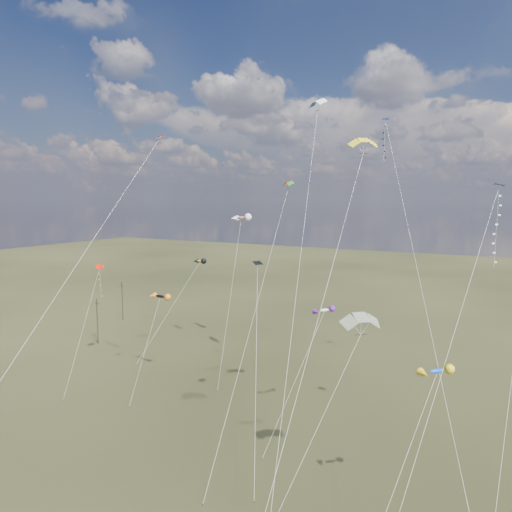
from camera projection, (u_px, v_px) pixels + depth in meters
The scene contains 16 objects.
utility_pole_near at pixel (97, 321), 79.32m from camera, with size 1.40×0.20×8.00m.
utility_pole_far at pixel (122, 300), 95.32m from camera, with size 1.40×0.20×8.00m.
diamond_navy_tall at pixel (389, 159), 53.65m from camera, with size 14.19×26.94×34.96m.
diamond_black_mid at pixel (257, 315), 44.30m from camera, with size 5.62×10.47×18.77m.
diamond_red_low at pixel (99, 286), 65.05m from camera, with size 3.94×10.45×15.78m.
diamond_navy_right at pixel (492, 239), 36.50m from camera, with size 5.76×19.81×26.37m.
diamond_orange_center at pixel (84, 252), 38.96m from camera, with size 2.44×28.12×31.39m.
parafoil_yellow at pixel (363, 142), 39.36m from camera, with size 2.79×21.27×30.78m.
parafoil_blue_white at pixel (317, 102), 49.76m from camera, with size 7.87×26.59×36.44m.
parafoil_striped at pixel (361, 318), 34.27m from camera, with size 6.47×9.45×16.98m.
parafoil_tricolor at pixel (288, 184), 56.54m from camera, with size 4.61×25.06×27.75m.
novelty_black_orange at pixel (160, 296), 60.95m from camera, with size 3.34×8.29×12.66m.
novelty_orange_black at pixel (199, 261), 76.44m from camera, with size 4.75×12.97×15.35m.
novelty_white_purple at pixel (324, 311), 47.20m from camera, with size 4.44×8.47×14.04m.
novelty_redwhite_stripe at pixel (241, 218), 70.99m from camera, with size 6.27×14.86×22.86m.
novelty_blue_yellow at pixel (436, 372), 31.68m from camera, with size 4.53×10.75×13.56m.
Camera 1 is at (23.24, -24.73, 25.02)m, focal length 32.00 mm.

